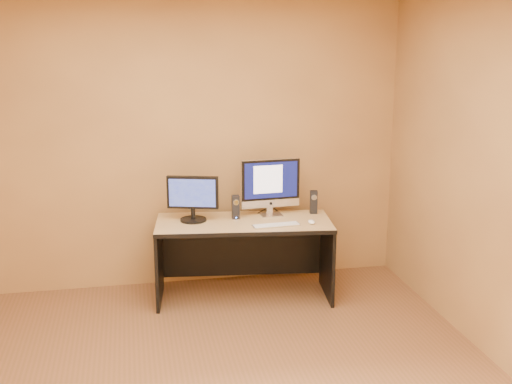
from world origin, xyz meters
TOP-DOWN VIEW (x-y plane):
  - walls at (0.00, 0.00)m, footprint 4.00×4.00m
  - desk at (0.47, 1.52)m, footprint 1.57×0.83m
  - imac at (0.74, 1.66)m, footprint 0.55×0.23m
  - second_monitor at (0.04, 1.62)m, footprint 0.50×0.34m
  - speaker_left at (0.42, 1.62)m, footprint 0.07×0.07m
  - speaker_right at (1.13, 1.65)m, footprint 0.07×0.08m
  - keyboard at (0.71, 1.33)m, footprint 0.41×0.14m
  - mouse at (1.02, 1.34)m, footprint 0.05×0.10m
  - cable_a at (0.82, 1.80)m, footprint 0.03×0.21m
  - cable_b at (0.69, 1.80)m, footprint 0.11×0.14m

SIDE VIEW (x-z plane):
  - desk at x=0.47m, z-range 0.00..0.69m
  - cable_a at x=0.82m, z-range 0.69..0.70m
  - cable_b at x=0.69m, z-range 0.69..0.70m
  - keyboard at x=0.71m, z-range 0.69..0.71m
  - mouse at x=1.02m, z-range 0.69..0.73m
  - speaker_left at x=0.42m, z-range 0.69..0.90m
  - speaker_right at x=1.13m, z-range 0.69..0.90m
  - second_monitor at x=0.04m, z-range 0.69..1.09m
  - imac at x=0.74m, z-range 0.69..1.21m
  - walls at x=0.00m, z-range 0.00..2.60m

